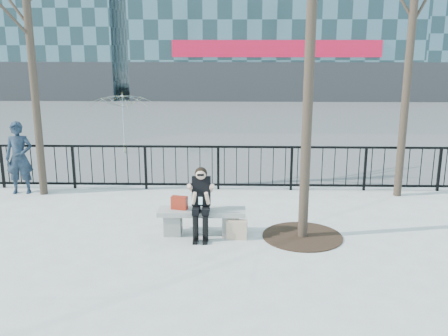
{
  "coord_description": "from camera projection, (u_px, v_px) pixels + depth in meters",
  "views": [
    {
      "loc": [
        0.66,
        -8.91,
        3.55
      ],
      "look_at": [
        0.4,
        0.8,
        1.1
      ],
      "focal_mm": 40.0,
      "sensor_mm": 36.0,
      "label": 1
    }
  ],
  "objects": [
    {
      "name": "ground",
      "position": [
        202.0,
        234.0,
        9.52
      ],
      "size": [
        120.0,
        120.0,
        0.0
      ],
      "primitive_type": "plane",
      "color": "#A1A09C",
      "rests_on": "ground"
    },
    {
      "name": "standing_man",
      "position": [
        19.0,
        158.0,
        11.92
      ],
      "size": [
        0.69,
        0.5,
        1.75
      ],
      "primitive_type": "imported",
      "rotation": [
        0.0,
        0.0,
        0.14
      ],
      "color": "black",
      "rests_on": "ground"
    },
    {
      "name": "street_surface",
      "position": [
        223.0,
        118.0,
        24.06
      ],
      "size": [
        60.0,
        23.0,
        0.01
      ],
      "primitive_type": "cube",
      "color": "#474747",
      "rests_on": "ground"
    },
    {
      "name": "tree_grate",
      "position": [
        302.0,
        236.0,
        9.38
      ],
      "size": [
        1.5,
        1.5,
        0.02
      ],
      "primitive_type": "cylinder",
      "color": "black",
      "rests_on": "ground"
    },
    {
      "name": "bench_main",
      "position": [
        202.0,
        219.0,
        9.45
      ],
      "size": [
        1.65,
        0.46,
        0.49
      ],
      "color": "slate",
      "rests_on": "ground"
    },
    {
      "name": "seated_woman",
      "position": [
        201.0,
        203.0,
        9.21
      ],
      "size": [
        0.5,
        0.64,
        1.34
      ],
      "color": "black",
      "rests_on": "ground"
    },
    {
      "name": "railing",
      "position": [
        210.0,
        168.0,
        12.3
      ],
      "size": [
        14.0,
        0.06,
        1.1
      ],
      "color": "black",
      "rests_on": "ground"
    },
    {
      "name": "handbag",
      "position": [
        179.0,
        203.0,
        9.4
      ],
      "size": [
        0.33,
        0.21,
        0.25
      ],
      "primitive_type": "cube",
      "rotation": [
        0.0,
        0.0,
        -0.25
      ],
      "color": "maroon",
      "rests_on": "bench_main"
    },
    {
      "name": "shopping_bag",
      "position": [
        237.0,
        230.0,
        9.24
      ],
      "size": [
        0.39,
        0.18,
        0.36
      ],
      "primitive_type": "cube",
      "rotation": [
        0.0,
        0.0,
        -0.1
      ],
      "color": "beige",
      "rests_on": "ground"
    },
    {
      "name": "vendor_umbrella",
      "position": [
        123.0,
        123.0,
        16.17
      ],
      "size": [
        2.51,
        2.55,
        2.01
      ],
      "primitive_type": "imported",
      "rotation": [
        0.0,
        0.0,
        -0.16
      ],
      "color": "yellow",
      "rests_on": "ground"
    }
  ]
}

